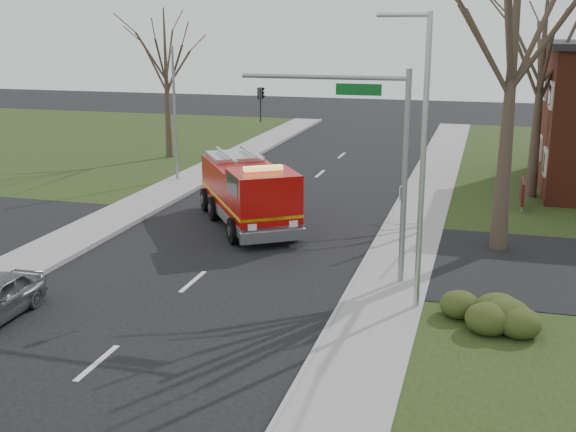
# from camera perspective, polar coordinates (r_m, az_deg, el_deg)

# --- Properties ---
(ground) EXTENTS (120.00, 120.00, 0.00)m
(ground) POSITION_cam_1_polar(r_m,az_deg,el_deg) (23.61, -7.53, -5.18)
(ground) COLOR black
(ground) RESTS_ON ground
(sidewalk_right) EXTENTS (2.40, 80.00, 0.15)m
(sidewalk_right) POSITION_cam_1_polar(r_m,az_deg,el_deg) (22.01, 7.59, -6.50)
(sidewalk_right) COLOR gray
(sidewalk_right) RESTS_ON ground
(sidewalk_left) EXTENTS (2.40, 80.00, 0.15)m
(sidewalk_left) POSITION_cam_1_polar(r_m,az_deg,el_deg) (26.55, -19.97, -3.52)
(sidewalk_left) COLOR gray
(sidewalk_left) RESTS_ON ground
(health_center_sign) EXTENTS (0.12, 2.00, 1.40)m
(health_center_sign) POSITION_cam_1_polar(r_m,az_deg,el_deg) (33.64, 18.02, 1.86)
(health_center_sign) COLOR #441110
(health_center_sign) RESTS_ON ground
(hedge_corner) EXTENTS (2.80, 2.00, 0.90)m
(hedge_corner) POSITION_cam_1_polar(r_m,az_deg,el_deg) (20.73, 14.97, -6.78)
(hedge_corner) COLOR #283212
(hedge_corner) RESTS_ON lawn_right
(bare_tree_near) EXTENTS (6.00, 6.00, 12.00)m
(bare_tree_near) POSITION_cam_1_polar(r_m,az_deg,el_deg) (26.34, 17.42, 12.85)
(bare_tree_near) COLOR #3F2F25
(bare_tree_near) RESTS_ON ground
(bare_tree_far) EXTENTS (5.25, 5.25, 10.50)m
(bare_tree_far) POSITION_cam_1_polar(r_m,az_deg,el_deg) (35.42, 19.46, 11.55)
(bare_tree_far) COLOR #3F2F25
(bare_tree_far) RESTS_ON ground
(bare_tree_left) EXTENTS (4.50, 4.50, 9.00)m
(bare_tree_left) POSITION_cam_1_polar(r_m,az_deg,el_deg) (44.60, -9.63, 11.52)
(bare_tree_left) COLOR #3F2F25
(bare_tree_left) RESTS_ON ground
(traffic_signal_mast) EXTENTS (5.29, 0.18, 6.80)m
(traffic_signal_mast) POSITION_cam_1_polar(r_m,az_deg,el_deg) (22.39, 6.04, 6.22)
(traffic_signal_mast) COLOR gray
(traffic_signal_mast) RESTS_ON ground
(streetlight_pole) EXTENTS (1.48, 0.16, 8.40)m
(streetlight_pole) POSITION_cam_1_polar(r_m,az_deg,el_deg) (20.21, 10.47, 4.66)
(streetlight_pole) COLOR #B7BABF
(streetlight_pole) RESTS_ON ground
(utility_pole_far) EXTENTS (0.14, 0.14, 7.00)m
(utility_pole_far) POSITION_cam_1_polar(r_m,az_deg,el_deg) (38.02, -8.94, 7.86)
(utility_pole_far) COLOR gray
(utility_pole_far) RESTS_ON ground
(fire_engine) EXTENTS (6.00, 7.38, 2.91)m
(fire_engine) POSITION_cam_1_polar(r_m,az_deg,el_deg) (29.61, -3.14, 1.73)
(fire_engine) COLOR #A50907
(fire_engine) RESTS_ON ground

